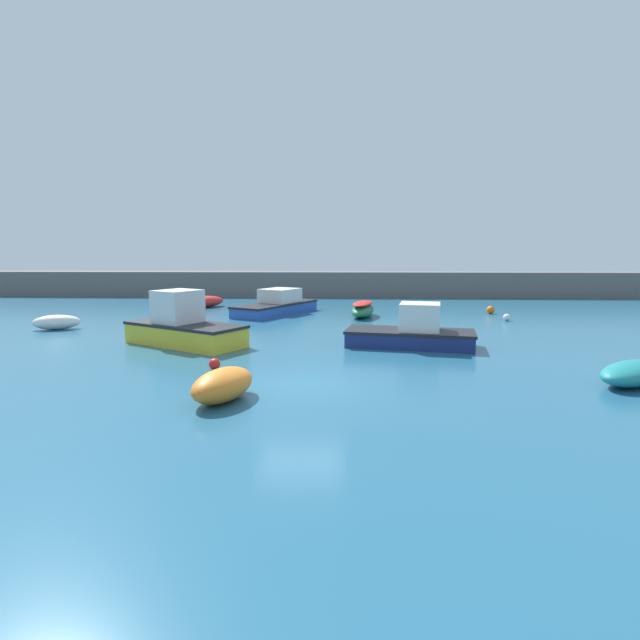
{
  "coord_description": "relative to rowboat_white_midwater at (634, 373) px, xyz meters",
  "views": [
    {
      "loc": [
        1.12,
        -14.29,
        3.95
      ],
      "look_at": [
        0.17,
        10.35,
        0.45
      ],
      "focal_mm": 28.0,
      "sensor_mm": 36.0,
      "label": 1
    }
  ],
  "objects": [
    {
      "name": "ground_plane",
      "position": [
        -9.8,
        -0.33,
        -0.45
      ],
      "size": [
        120.0,
        120.0,
        0.2
      ],
      "primitive_type": "cube",
      "color": "#235B7A"
    },
    {
      "name": "harbor_breakwater",
      "position": [
        -9.8,
        27.68,
        0.69
      ],
      "size": [
        66.19,
        2.45,
        2.08
      ],
      "primitive_type": "cube",
      "color": "#66605B",
      "rests_on": "ground_plane"
    },
    {
      "name": "rowboat_white_midwater",
      "position": [
        0.0,
        0.0,
        0.0
      ],
      "size": [
        3.14,
        2.8,
        0.7
      ],
      "rotation": [
        0.0,
        0.0,
        3.77
      ],
      "color": "teal",
      "rests_on": "ground_plane"
    },
    {
      "name": "rowboat_blue_near",
      "position": [
        -17.94,
        19.1,
        0.04
      ],
      "size": [
        2.99,
        3.08,
        0.78
      ],
      "rotation": [
        0.0,
        0.0,
        3.96
      ],
      "color": "red",
      "rests_on": "ground_plane"
    },
    {
      "name": "cabin_cruiser_white",
      "position": [
        -15.17,
        5.67,
        0.41
      ],
      "size": [
        5.63,
        4.49,
        2.27
      ],
      "rotation": [
        0.0,
        0.0,
        5.75
      ],
      "color": "yellow",
      "rests_on": "ground_plane"
    },
    {
      "name": "fishing_dinghy_green",
      "position": [
        -11.72,
        -2.0,
        0.07
      ],
      "size": [
        1.88,
        2.56,
        0.85
      ],
      "rotation": [
        0.0,
        0.0,
        1.24
      ],
      "color": "orange",
      "rests_on": "ground_plane"
    },
    {
      "name": "motorboat_with_cabin",
      "position": [
        -5.66,
        5.61,
        0.25
      ],
      "size": [
        5.47,
        3.01,
        1.8
      ],
      "rotation": [
        0.0,
        0.0,
        2.95
      ],
      "color": "navy",
      "rests_on": "ground_plane"
    },
    {
      "name": "rowboat_with_red_cover",
      "position": [
        -7.28,
        14.61,
        0.11
      ],
      "size": [
        1.93,
        3.65,
        0.92
      ],
      "rotation": [
        0.0,
        0.0,
        1.34
      ],
      "color": "#287A4C",
      "rests_on": "ground_plane"
    },
    {
      "name": "motorboat_grey_hull",
      "position": [
        -12.52,
        15.92,
        0.21
      ],
      "size": [
        4.96,
        6.62,
        1.53
      ],
      "rotation": [
        0.0,
        0.0,
        4.22
      ],
      "color": "#2D56B7",
      "rests_on": "ground_plane"
    },
    {
      "name": "dinghy_near_pier",
      "position": [
        -22.71,
        9.35,
        0.01
      ],
      "size": [
        2.38,
        1.68,
        0.72
      ],
      "rotation": [
        0.0,
        0.0,
        0.38
      ],
      "color": "white",
      "rests_on": "ground_plane"
    },
    {
      "name": "mooring_buoy_red",
      "position": [
        -12.79,
        1.36,
        -0.16
      ],
      "size": [
        0.38,
        0.38,
        0.38
      ],
      "primitive_type": "sphere",
      "color": "red",
      "rests_on": "ground_plane"
    },
    {
      "name": "mooring_buoy_orange",
      "position": [
        0.7,
        16.38,
        -0.11
      ],
      "size": [
        0.48,
        0.48,
        0.48
      ],
      "primitive_type": "sphere",
      "color": "orange",
      "rests_on": "ground_plane"
    },
    {
      "name": "mooring_buoy_pink",
      "position": [
        -19.59,
        14.41,
        -0.09
      ],
      "size": [
        0.53,
        0.53,
        0.53
      ],
      "primitive_type": "sphere",
      "color": "#EA668C",
      "rests_on": "ground_plane"
    },
    {
      "name": "mooring_buoy_white",
      "position": [
        0.67,
        13.27,
        -0.16
      ],
      "size": [
        0.39,
        0.39,
        0.39
      ],
      "primitive_type": "sphere",
      "color": "white",
      "rests_on": "ground_plane"
    }
  ]
}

